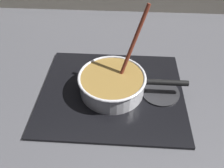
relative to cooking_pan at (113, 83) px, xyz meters
name	(u,v)px	position (x,y,z in m)	size (l,w,h in m)	color
ground	(106,108)	(-0.02, -0.07, -0.07)	(2.40, 1.60, 0.04)	#4C4C51
hob_plate	(112,92)	(0.00, 0.00, -0.05)	(0.56, 0.48, 0.01)	black
burner_ring	(112,90)	(0.00, 0.00, -0.04)	(0.17, 0.17, 0.01)	#592D0C
spare_burner	(160,92)	(0.19, 0.00, -0.04)	(0.15, 0.15, 0.01)	#262628
cooking_pan	(113,83)	(0.00, 0.00, 0.00)	(0.42, 0.26, 0.32)	silver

